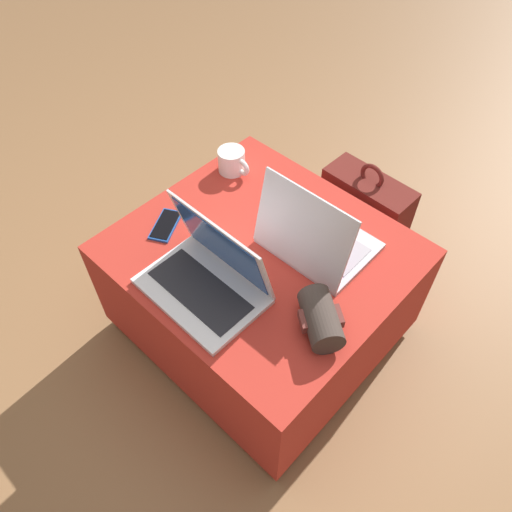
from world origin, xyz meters
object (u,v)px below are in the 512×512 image
Objects in this scene: laptop_near at (208,275)px; backpack at (362,223)px; cell_phone at (166,225)px; wrist_brace at (321,319)px; coffee_mug at (232,161)px; laptop_far at (314,239)px.

backpack is (0.07, 0.73, -0.29)m from laptop_near.
laptop_near is 2.32× the size of cell_phone.
wrist_brace reaches higher than coffee_mug.
wrist_brace is at bearing -24.37° from cell_phone.
cell_phone is at bearing 166.79° from laptop_near.
laptop_far is 0.46m from coffee_mug.
cell_phone is 0.35m from coffee_mug.
wrist_brace is at bearing 113.35° from backpack.
coffee_mug reaches higher than cell_phone.
coffee_mug is at bearing 154.64° from wrist_brace.
laptop_near reaches higher than cell_phone.
wrist_brace is (0.32, 0.11, -0.01)m from laptop_near.
coffee_mug is at bearing 67.78° from cell_phone.
laptop_near is at bearing -52.54° from coffee_mug.
laptop_near is 0.34m from laptop_far.
cell_phone is at bearing -176.16° from wrist_brace.
laptop_far is at bearing 67.85° from laptop_near.
wrist_brace is (0.60, 0.04, 0.04)m from cell_phone.
laptop_near is 0.71× the size of backpack.
laptop_near is 1.11× the size of laptop_far.
laptop_near is 0.34m from wrist_brace.
coffee_mug is (-0.45, 0.10, -0.01)m from laptop_far.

